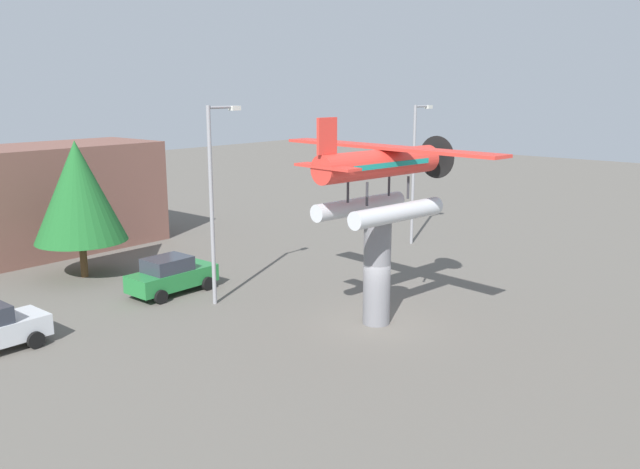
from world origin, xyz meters
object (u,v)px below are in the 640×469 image
streetlight_secondary (415,165)px  storefront_building (45,199)px  car_mid_green (171,275)px  streetlight_primary (214,192)px  display_pedestal (377,271)px  tree_east (78,192)px  floatplane_monument (381,176)px

streetlight_secondary → storefront_building: (-15.48, 15.41, -1.76)m
car_mid_green → streetlight_primary: 4.94m
display_pedestal → streetlight_primary: streetlight_primary is taller
car_mid_green → display_pedestal: bearing=-73.3°
display_pedestal → streetlight_secondary: bearing=26.6°
car_mid_green → streetlight_primary: streetlight_primary is taller
car_mid_green → tree_east: 6.74m
storefront_building → streetlight_primary: bearing=-90.3°
tree_east → display_pedestal: bearing=-75.2°
tree_east → streetlight_secondary: bearing=-26.8°
display_pedestal → floatplane_monument: (0.13, -0.01, 3.86)m
streetlight_primary → streetlight_secondary: bearing=-1.3°
streetlight_primary → tree_east: size_ratio=1.26×
floatplane_monument → streetlight_primary: bearing=116.7°
floatplane_monument → storefront_building: bearing=102.9°
floatplane_monument → streetlight_primary: (-2.55, 6.95, -1.05)m
floatplane_monument → car_mid_green: floatplane_monument is taller
streetlight_primary → streetlight_secondary: streetlight_primary is taller
car_mid_green → streetlight_secondary: 16.80m
storefront_building → tree_east: bearing=-104.2°
car_mid_green → tree_east: tree_east is taller
streetlight_secondary → tree_east: bearing=153.2°
car_mid_green → tree_east: size_ratio=0.61×
streetlight_primary → tree_east: 8.52m
streetlight_secondary → car_mid_green: bearing=169.2°
floatplane_monument → storefront_building: 22.35m
floatplane_monument → car_mid_green: 11.35m
car_mid_green → streetlight_secondary: (16.03, -3.05, 3.97)m
floatplane_monument → tree_east: 15.94m
streetlight_primary → display_pedestal: bearing=-70.7°
car_mid_green → tree_east: (-1.15, 5.64, 3.50)m
display_pedestal → streetlight_secondary: (13.15, 6.59, 2.67)m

